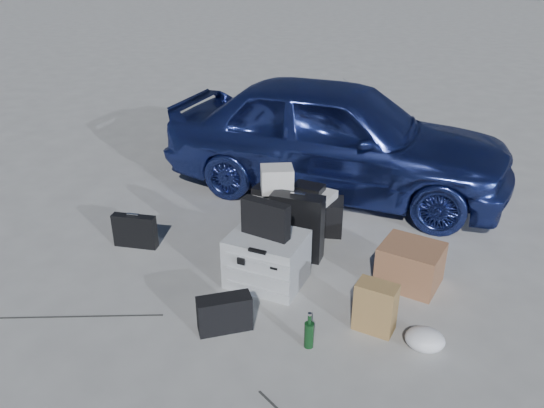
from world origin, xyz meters
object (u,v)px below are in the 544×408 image
Objects in this scene: briefcase at (135,231)px; duffel_bag at (308,215)px; suitcase_left at (297,227)px; green_bottle at (309,331)px; pelican_case at (267,259)px; suitcase_right at (277,216)px; cardboard_box at (410,265)px; car at (336,136)px.

duffel_bag reaches higher than briefcase.
suitcase_left reaches higher than green_bottle.
suitcase_left is (0.13, 0.45, 0.08)m from pelican_case.
suitcase_right is (-0.24, 0.20, -0.03)m from suitcase_left.
briefcase is 2.40m from cardboard_box.
suitcase_left is 1.18m from green_bottle.
duffel_bag is 2.51× the size of green_bottle.
car is 1.40m from suitcase_right.
pelican_case is at bearing 126.50° from green_bottle.
cardboard_box is at bearing 57.91° from green_bottle.
pelican_case is 0.47m from suitcase_left.
green_bottle is at bearing -85.09° from duffel_bag.
duffel_bag is 1.43× the size of cardboard_box.
pelican_case is at bearing -13.91° from briefcase.
pelican_case reaches higher than green_bottle.
suitcase_right is at bearing 173.09° from car.
green_bottle is at bearing -68.88° from suitcase_left.
suitcase_right reaches higher than duffel_bag.
suitcase_right is at bearing 163.75° from cardboard_box.
suitcase_right is (-0.29, -1.32, -0.36)m from car.
pelican_case is at bearing -164.97° from cardboard_box.
suitcase_left is at bearing 107.93° from green_bottle.
pelican_case is 0.88× the size of duffel_bag.
suitcase_right is (1.20, 0.43, 0.11)m from briefcase.
cardboard_box is (1.20, -0.35, -0.09)m from suitcase_right.
briefcase is 0.76× the size of suitcase_right.
duffel_bag is at bearing 94.58° from suitcase_left.
suitcase_left is 1.27× the size of cardboard_box.
suitcase_left reaches higher than duffel_bag.
briefcase is 2.00m from green_bottle.
briefcase is 1.52× the size of green_bottle.
briefcase is 1.60m from duffel_bag.
duffel_bag is at bearing 146.55° from cardboard_box.
cardboard_box is (2.40, 0.08, 0.02)m from briefcase.
briefcase is at bearing -148.65° from suitcase_right.
green_bottle is (-0.60, -0.96, -0.04)m from cardboard_box.
duffel_bag is at bearing -178.10° from car.
suitcase_right is 0.38m from duffel_bag.
suitcase_right reaches higher than pelican_case.
car is 1.55m from suitcase_left.
car is at bearing 92.39° from pelican_case.
green_bottle is (1.79, -0.88, -0.02)m from briefcase.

